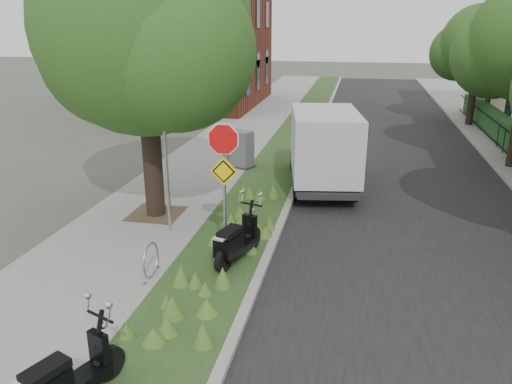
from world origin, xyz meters
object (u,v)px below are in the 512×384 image
Objects in this scene: sign_assembly at (224,164)px; utility_cabinet at (240,150)px; scooter_near at (234,245)px; box_truck at (323,145)px.

sign_assembly reaches higher than utility_cabinet.
scooter_near is (0.26, -0.24, -1.78)m from sign_assembly.
scooter_near is 0.35× the size of box_truck.
scooter_near is 6.37m from box_truck.
box_truck reaches higher than utility_cabinet.
box_truck is at bearing 76.76° from scooter_near.
box_truck is 3.85× the size of utility_cabinet.
utility_cabinet is at bearing 102.32° from scooter_near.
sign_assembly is 6.20m from box_truck.
scooter_near is 7.78m from utility_cabinet.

